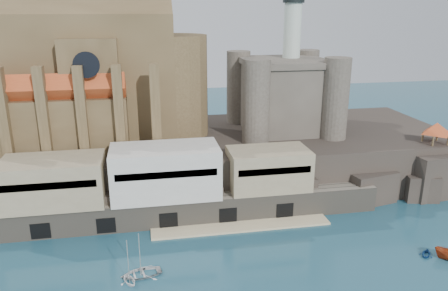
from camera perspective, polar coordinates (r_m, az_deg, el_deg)
promontory at (r=91.31m, az=-1.95°, el=-1.71°), size 100.00×36.00×10.00m
quay at (r=74.87m, az=-7.70°, el=-5.38°), size 70.00×12.00×13.05m
church at (r=89.42m, az=-17.84°, el=8.42°), size 47.00×25.93×30.51m
castle_keep at (r=93.15m, az=7.82°, el=7.05°), size 21.20×21.20×29.30m
rock_outcrop at (r=95.45m, az=25.37°, el=-3.18°), size 14.50×10.50×8.70m
pavilion at (r=93.10m, az=26.01°, el=1.88°), size 6.40×6.40×5.40m
boat_4 at (r=62.29m, az=-12.22°, el=-17.14°), size 3.18×2.68×3.16m
boat_6 at (r=63.51m, az=-10.77°, el=-16.29°), size 1.82×4.12×5.57m
boat_7 at (r=73.08m, az=24.87°, el=-12.90°), size 2.66×2.65×2.70m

